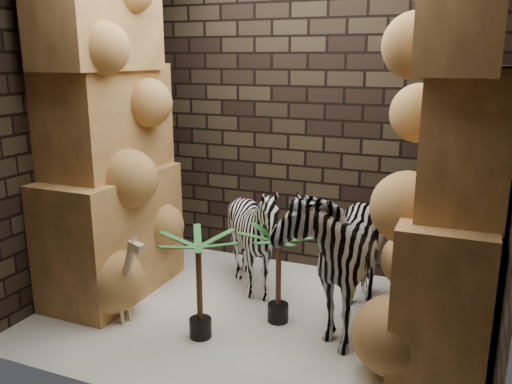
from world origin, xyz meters
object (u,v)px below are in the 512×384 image
at_px(zebra_left, 254,243).
at_px(giraffe_toy, 114,275).
at_px(palm_back, 199,286).
at_px(palm_front, 278,276).
at_px(zebra_right, 337,237).

xyz_separation_m(zebra_left, giraffe_toy, (-0.85, -0.88, -0.09)).
height_order(zebra_left, palm_back, zebra_left).
bearing_deg(palm_front, palm_back, -135.23).
distance_m(zebra_left, palm_front, 0.56).
bearing_deg(palm_front, zebra_right, 22.64).
bearing_deg(zebra_right, giraffe_toy, -160.82).
bearing_deg(zebra_right, palm_front, -159.57).
bearing_deg(giraffe_toy, zebra_right, 32.05).
bearing_deg(giraffe_toy, palm_front, 31.62).
distance_m(zebra_left, palm_back, 0.87).
relative_size(zebra_right, zebra_left, 1.35).
bearing_deg(zebra_left, zebra_right, -13.02).
height_order(zebra_right, palm_back, zebra_right).
xyz_separation_m(zebra_left, palm_front, (0.38, -0.41, -0.09)).
relative_size(zebra_left, giraffe_toy, 1.36).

